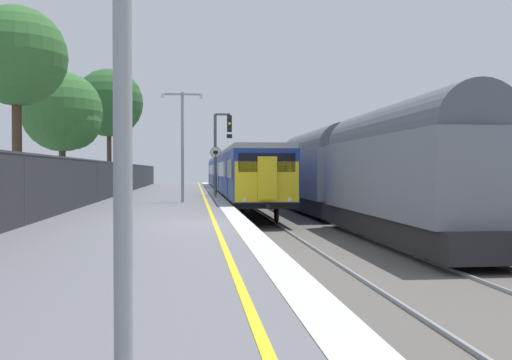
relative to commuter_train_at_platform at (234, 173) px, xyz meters
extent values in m
cube|color=slate|center=(-4.60, -27.38, -1.77)|extent=(6.40, 110.00, 1.00)
cube|color=silver|center=(-1.70, -27.38, -1.26)|extent=(0.60, 110.00, 0.01)
cube|color=yellow|center=(-2.45, -27.38, -1.26)|extent=(0.12, 110.00, 0.01)
cube|color=#56514C|center=(4.10, -27.38, -2.37)|extent=(11.00, 110.00, 0.20)
cube|color=gray|center=(-0.71, -27.38, -2.23)|extent=(0.07, 110.00, 0.08)
cube|color=gray|center=(0.72, -27.38, -2.23)|extent=(0.07, 110.00, 0.08)
cube|color=gray|center=(3.29, -27.38, -2.23)|extent=(0.07, 110.00, 0.08)
cube|color=gray|center=(4.72, -27.38, -2.23)|extent=(0.07, 110.00, 0.08)
cube|color=navy|center=(0.00, -9.95, 0.00)|extent=(2.80, 19.41, 2.30)
cube|color=black|center=(0.00, -9.95, -1.27)|extent=(2.64, 18.81, 0.25)
cube|color=#93999E|center=(0.00, -9.95, 1.27)|extent=(2.68, 19.41, 0.24)
cube|color=black|center=(-1.41, -9.95, 0.30)|extent=(0.02, 17.81, 0.84)
cube|color=#1D3A98|center=(-1.41, -14.80, -0.10)|extent=(0.03, 1.10, 1.90)
cube|color=#1D3A98|center=(-1.41, -5.09, -0.10)|extent=(0.03, 1.10, 1.90)
cylinder|color=black|center=(-0.78, -17.05, -1.77)|extent=(0.12, 0.84, 0.84)
cylinder|color=black|center=(0.78, -17.05, -1.77)|extent=(0.12, 0.84, 0.84)
cylinder|color=black|center=(-0.78, -2.84, -1.77)|extent=(0.12, 0.84, 0.84)
cylinder|color=black|center=(0.78, -2.84, -1.77)|extent=(0.12, 0.84, 0.84)
cube|color=navy|center=(0.00, 10.07, 0.00)|extent=(2.80, 19.41, 2.30)
cube|color=black|center=(0.00, 10.07, -1.27)|extent=(2.64, 18.81, 0.25)
cube|color=#93999E|center=(0.00, 10.07, 1.27)|extent=(2.68, 19.41, 0.24)
cube|color=black|center=(-1.41, 10.07, 0.30)|extent=(0.02, 17.81, 0.84)
cube|color=#1D3A98|center=(-1.41, 5.21, -0.10)|extent=(0.03, 1.10, 1.90)
cube|color=#1D3A98|center=(-1.41, 14.92, -0.10)|extent=(0.03, 1.10, 1.90)
cylinder|color=black|center=(-0.78, 2.96, -1.77)|extent=(0.12, 0.84, 0.84)
cylinder|color=black|center=(0.78, 2.96, -1.77)|extent=(0.12, 0.84, 0.84)
cylinder|color=black|center=(-0.78, 17.17, -1.77)|extent=(0.12, 0.84, 0.84)
cylinder|color=black|center=(0.78, 17.17, -1.77)|extent=(0.12, 0.84, 0.84)
cube|color=yellow|center=(0.00, -19.61, -0.25)|extent=(2.70, 0.10, 1.70)
cube|color=black|center=(0.00, -19.62, 0.55)|extent=(2.40, 0.08, 0.80)
cube|color=yellow|center=(0.00, -19.75, -0.10)|extent=(0.80, 0.24, 1.80)
cylinder|color=white|center=(-0.95, -19.67, -1.00)|extent=(0.18, 0.06, 0.18)
cylinder|color=white|center=(0.95, -19.67, -1.00)|extent=(0.18, 0.06, 0.18)
cylinder|color=black|center=(0.00, -19.90, -1.25)|extent=(0.20, 0.35, 0.20)
cube|color=black|center=(0.00, 10.07, 1.52)|extent=(0.60, 0.90, 0.20)
cube|color=#232326|center=(4.00, -24.43, -1.64)|extent=(2.30, 12.22, 0.79)
cube|color=slate|center=(4.00, -24.43, 0.04)|extent=(2.60, 11.42, 2.57)
cylinder|color=#515660|center=(4.00, -24.43, 1.32)|extent=(2.39, 11.02, 2.39)
cylinder|color=black|center=(3.22, -28.54, -1.77)|extent=(0.12, 0.84, 0.84)
cylinder|color=black|center=(4.78, -28.54, -1.77)|extent=(0.12, 0.84, 0.84)
cylinder|color=black|center=(3.22, -20.32, -1.77)|extent=(0.12, 0.84, 0.84)
cylinder|color=black|center=(4.78, -20.32, -1.77)|extent=(0.12, 0.84, 0.84)
cube|color=#232326|center=(4.00, -11.41, -1.64)|extent=(2.30, 12.22, 0.79)
cube|color=slate|center=(4.00, -11.41, 0.04)|extent=(2.60, 11.42, 2.57)
cylinder|color=#515660|center=(4.00, -11.41, 1.32)|extent=(2.39, 11.02, 2.39)
cylinder|color=black|center=(3.22, -15.52, -1.77)|extent=(0.12, 0.84, 0.84)
cylinder|color=black|center=(4.78, -15.52, -1.77)|extent=(0.12, 0.84, 0.84)
cylinder|color=black|center=(3.22, -7.30, -1.77)|extent=(0.12, 0.84, 0.84)
cylinder|color=black|center=(4.78, -7.30, -1.77)|extent=(0.12, 0.84, 0.84)
cylinder|color=#47474C|center=(-1.75, -9.09, 1.16)|extent=(0.18, 0.18, 4.85)
cube|color=#47474C|center=(-1.30, -9.09, 3.58)|extent=(0.90, 0.12, 0.12)
cube|color=black|center=(-0.90, -9.09, 3.03)|extent=(0.28, 0.20, 1.00)
cylinder|color=black|center=(-0.90, -9.21, 3.35)|extent=(0.16, 0.04, 0.16)
cylinder|color=yellow|center=(-0.90, -9.21, 3.03)|extent=(0.16, 0.04, 0.16)
cylinder|color=black|center=(-0.90, -9.21, 2.71)|extent=(0.16, 0.04, 0.16)
cube|color=black|center=(-0.90, -9.09, 2.28)|extent=(0.32, 0.16, 0.24)
cylinder|color=#59595B|center=(-1.85, -12.13, -0.06)|extent=(0.08, 0.08, 2.42)
cylinder|color=black|center=(-1.85, -12.14, 1.21)|extent=(0.59, 0.02, 0.59)
cylinder|color=silver|center=(-1.85, -12.15, 1.21)|extent=(0.56, 0.02, 0.56)
cube|color=black|center=(-1.85, -12.16, 1.21)|extent=(0.24, 0.01, 0.18)
cylinder|color=#93999E|center=(-3.55, -16.25, 1.31)|extent=(0.14, 0.14, 5.16)
cube|color=#93999E|center=(-3.10, -16.25, 3.79)|extent=(0.90, 0.08, 0.08)
cylinder|color=silver|center=(-2.65, -16.25, 3.71)|extent=(0.20, 0.20, 0.18)
cube|color=#93999E|center=(-4.00, -16.25, 3.79)|extent=(0.90, 0.08, 0.08)
cylinder|color=silver|center=(-4.45, -16.25, 3.71)|extent=(0.20, 0.20, 0.18)
cube|color=#282B2D|center=(-7.55, -27.38, -0.29)|extent=(0.03, 99.00, 1.94)
cube|color=#38383D|center=(-7.55, -27.38, 0.68)|extent=(0.06, 99.00, 0.06)
cylinder|color=#38383D|center=(-7.55, -27.38, -0.29)|extent=(0.07, 0.07, 1.94)
cylinder|color=#38383D|center=(-7.55, -15.69, -0.29)|extent=(0.07, 0.07, 1.94)
cylinder|color=#38383D|center=(-7.55, -4.00, -0.29)|extent=(0.07, 0.07, 1.94)
cylinder|color=#38383D|center=(-7.55, 7.68, -0.29)|extent=(0.07, 0.07, 1.94)
cylinder|color=#38383D|center=(-7.55, 19.37, -0.29)|extent=(0.07, 0.07, 1.94)
cylinder|color=#473323|center=(-10.19, -11.04, 0.49)|extent=(0.35, 0.35, 3.51)
sphere|color=#33662D|center=(-10.19, -11.04, 3.44)|extent=(4.37, 4.37, 4.37)
sphere|color=#33662D|center=(-9.60, -11.31, 2.89)|extent=(3.08, 3.08, 3.08)
cylinder|color=#473323|center=(-9.87, -20.13, 1.17)|extent=(0.37, 0.37, 4.88)
sphere|color=#33662D|center=(-9.87, -20.13, 4.68)|extent=(3.87, 3.87, 3.87)
sphere|color=#33662D|center=(-9.42, -19.66, 4.19)|extent=(2.17, 2.17, 2.17)
cylinder|color=#473323|center=(-8.78, -3.32, 1.16)|extent=(0.31, 0.31, 4.85)
sphere|color=#285628|center=(-8.78, -3.32, 4.86)|extent=(4.62, 4.62, 4.62)
sphere|color=#285628|center=(-9.11, -3.61, 4.28)|extent=(2.98, 2.98, 2.98)
camera|label=1|loc=(-3.04, -43.16, 0.22)|focal=39.95mm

